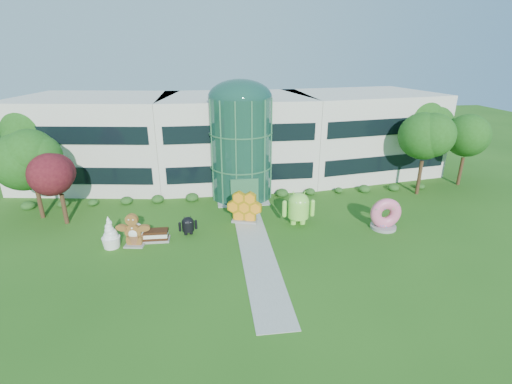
{
  "coord_description": "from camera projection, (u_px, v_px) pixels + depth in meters",
  "views": [
    {
      "loc": [
        -3.27,
        -23.15,
        13.89
      ],
      "look_at": [
        0.68,
        6.0,
        2.6
      ],
      "focal_mm": 26.0,
      "sensor_mm": 36.0,
      "label": 1
    }
  ],
  "objects": [
    {
      "name": "froyo",
      "position": [
        110.0,
        232.0,
        27.51
      ],
      "size": [
        1.89,
        1.89,
        2.48
      ],
      "primitive_type": null,
      "rotation": [
        0.0,
        0.0,
        -0.4
      ],
      "color": "white",
      "rests_on": "ground"
    },
    {
      "name": "trees_backdrop",
      "position": [
        240.0,
        153.0,
        37.33
      ],
      "size": [
        52.0,
        8.0,
        8.4
      ],
      "primitive_type": null,
      "color": "#1D4D13",
      "rests_on": "ground"
    },
    {
      "name": "android_green",
      "position": [
        299.0,
        206.0,
        31.11
      ],
      "size": [
        3.0,
        2.1,
        3.26
      ],
      "primitive_type": null,
      "rotation": [
        0.0,
        0.0,
        -0.06
      ],
      "color": "#82DD46",
      "rests_on": "ground"
    },
    {
      "name": "android_black",
      "position": [
        188.0,
        224.0,
        29.56
      ],
      "size": [
        1.72,
        1.3,
        1.77
      ],
      "primitive_type": null,
      "rotation": [
        0.0,
        0.0,
        0.18
      ],
      "color": "black",
      "rests_on": "ground"
    },
    {
      "name": "tree_red",
      "position": [
        61.0,
        190.0,
        30.73
      ],
      "size": [
        4.0,
        4.0,
        6.0
      ],
      "primitive_type": null,
      "color": "#3F0C14",
      "rests_on": "ground"
    },
    {
      "name": "ice_cream_sandwich",
      "position": [
        156.0,
        235.0,
        28.72
      ],
      "size": [
        2.1,
        1.1,
        0.92
      ],
      "primitive_type": null,
      "rotation": [
        0.0,
        0.0,
        -0.03
      ],
      "color": "black",
      "rests_on": "ground"
    },
    {
      "name": "cupcake",
      "position": [
        136.0,
        233.0,
        28.23
      ],
      "size": [
        1.67,
        1.67,
        1.68
      ],
      "primitive_type": null,
      "rotation": [
        0.0,
        0.0,
        0.21
      ],
      "color": "white",
      "rests_on": "ground"
    },
    {
      "name": "building",
      "position": [
        236.0,
        138.0,
        41.79
      ],
      "size": [
        46.0,
        15.0,
        9.3
      ],
      "primitive_type": null,
      "color": "beige",
      "rests_on": "ground"
    },
    {
      "name": "ground",
      "position": [
        258.0,
        255.0,
        26.81
      ],
      "size": [
        140.0,
        140.0,
        0.0
      ],
      "primitive_type": "plane",
      "color": "#215114",
      "rests_on": "ground"
    },
    {
      "name": "gingerbread",
      "position": [
        133.0,
        230.0,
        27.69
      ],
      "size": [
        3.02,
        1.58,
        2.66
      ],
      "primitive_type": null,
      "rotation": [
        0.0,
        0.0,
        -0.17
      ],
      "color": "brown",
      "rests_on": "ground"
    },
    {
      "name": "walkway",
      "position": [
        254.0,
        242.0,
        28.65
      ],
      "size": [
        2.4,
        20.0,
        0.04
      ],
      "primitive_type": "cube",
      "color": "#9E9E93",
      "rests_on": "ground"
    },
    {
      "name": "atrium",
      "position": [
        241.0,
        149.0,
        36.15
      ],
      "size": [
        6.0,
        6.0,
        9.8
      ],
      "primitive_type": "cylinder",
      "color": "#194738",
      "rests_on": "ground"
    },
    {
      "name": "donut",
      "position": [
        385.0,
        213.0,
        30.43
      ],
      "size": [
        2.66,
        1.34,
        2.73
      ],
      "primitive_type": null,
      "rotation": [
        0.0,
        0.0,
        -0.03
      ],
      "color": "#D45088",
      "rests_on": "ground"
    },
    {
      "name": "honeycomb",
      "position": [
        245.0,
        208.0,
        31.67
      ],
      "size": [
        3.37,
        2.06,
        2.5
      ],
      "primitive_type": null,
      "rotation": [
        0.0,
        0.0,
        -0.31
      ],
      "color": "orange",
      "rests_on": "ground"
    }
  ]
}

